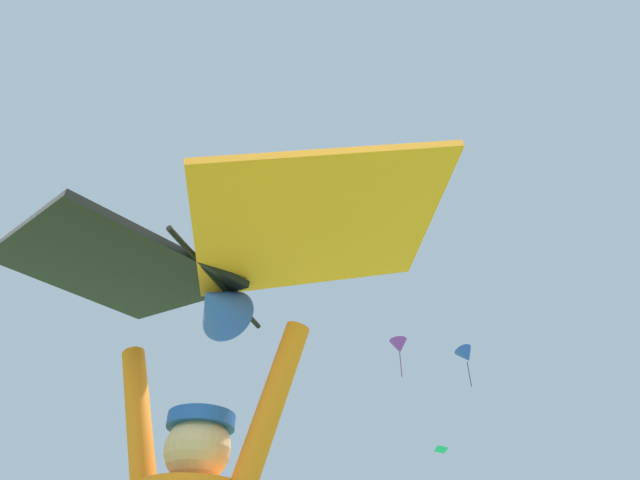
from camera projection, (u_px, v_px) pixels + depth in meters
held_stunt_kite at (211, 260)px, 2.22m from camera, size 2.16×1.21×0.43m
distant_kite_blue_overhead_distant at (309, 235)px, 14.32m from camera, size 0.85×0.98×1.93m
distant_kite_purple_high_left at (399, 346)px, 30.99m from camera, size 1.39×1.36×2.31m
distant_kite_blue_high_right at (466, 355)px, 34.95m from camera, size 1.66×1.59×2.82m
distant_kite_teal_low_right at (441, 449)px, 28.67m from camera, size 0.76×0.74×0.29m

